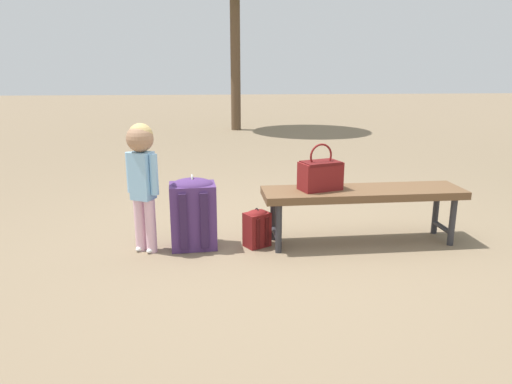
{
  "coord_description": "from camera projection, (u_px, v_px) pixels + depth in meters",
  "views": [
    {
      "loc": [
        0.45,
        3.53,
        1.41
      ],
      "look_at": [
        0.18,
        -0.04,
        0.45
      ],
      "focal_mm": 33.56,
      "sensor_mm": 36.0,
      "label": 1
    }
  ],
  "objects": [
    {
      "name": "ground_plane",
      "position": [
        279.0,
        248.0,
        3.79
      ],
      "size": [
        40.0,
        40.0,
        0.0
      ],
      "primitive_type": "plane",
      "color": "#7F6B51",
      "rests_on": "ground"
    },
    {
      "name": "child_standing",
      "position": [
        142.0,
        168.0,
        3.56
      ],
      "size": [
        0.25,
        0.2,
        0.99
      ],
      "color": "#E5B2C6",
      "rests_on": "ground"
    },
    {
      "name": "backpack_small",
      "position": [
        257.0,
        227.0,
        3.79
      ],
      "size": [
        0.23,
        0.22,
        0.32
      ],
      "color": "maroon",
      "rests_on": "ground"
    },
    {
      "name": "backpack_large",
      "position": [
        193.0,
        211.0,
        3.74
      ],
      "size": [
        0.37,
        0.33,
        0.59
      ],
      "color": "#4C2D66",
      "rests_on": "ground"
    },
    {
      "name": "handbag",
      "position": [
        320.0,
        174.0,
        3.75
      ],
      "size": [
        0.36,
        0.27,
        0.37
      ],
      "color": "maroon",
      "rests_on": "park_bench"
    },
    {
      "name": "park_bench",
      "position": [
        363.0,
        196.0,
        3.81
      ],
      "size": [
        1.61,
        0.46,
        0.45
      ],
      "color": "brown",
      "rests_on": "ground"
    }
  ]
}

